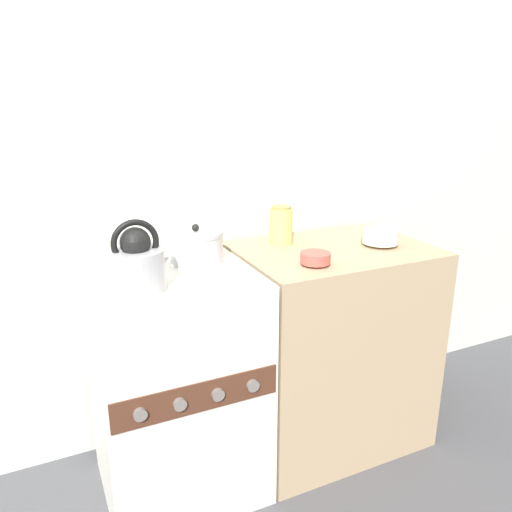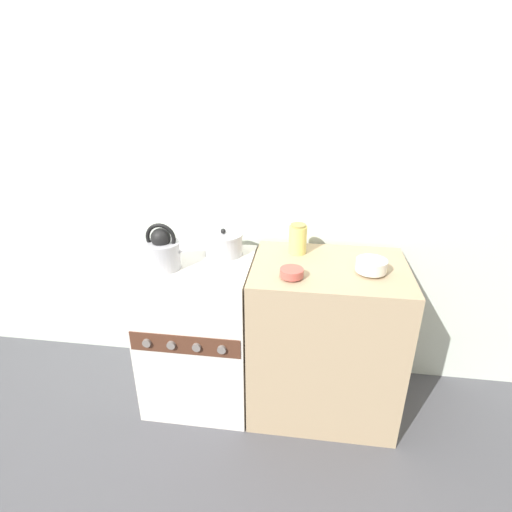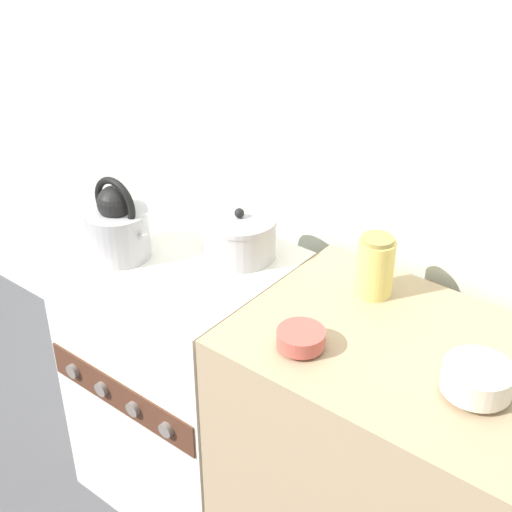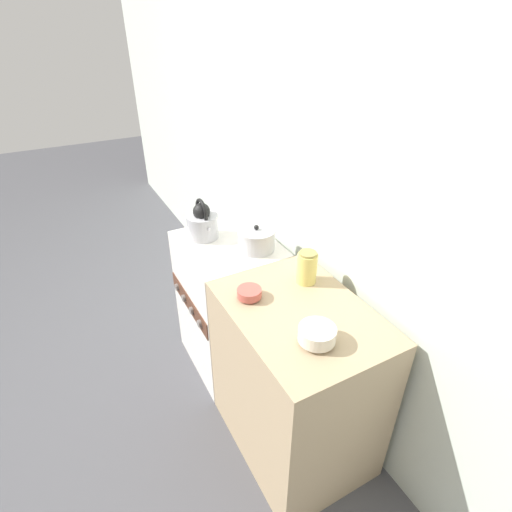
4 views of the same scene
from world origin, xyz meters
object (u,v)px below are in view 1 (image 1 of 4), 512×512
cooking_pot (196,246)px  storage_jar (281,225)px  enamel_bowl (381,236)px  kettle (137,264)px  stove (177,386)px  small_ceramic_bowl (315,258)px

cooking_pot → storage_jar: (0.40, 0.06, 0.03)m
storage_jar → enamel_bowl: bearing=-28.5°
kettle → storage_jar: size_ratio=1.46×
cooking_pot → enamel_bowl: (0.77, -0.14, -0.01)m
stove → cooking_pot: 0.55m
stove → small_ceramic_bowl: small_ceramic_bowl is taller
enamel_bowl → storage_jar: (-0.37, 0.20, 0.04)m
kettle → enamel_bowl: (1.04, 0.07, -0.05)m
stove → cooking_pot: size_ratio=4.28×
enamel_bowl → cooking_pot: bearing=169.7°
kettle → storage_jar: 0.72m
enamel_bowl → storage_jar: size_ratio=0.92×
kettle → stove: bearing=35.1°
cooking_pot → small_ceramic_bowl: (0.39, -0.24, -0.03)m
enamel_bowl → stove: bearing=178.5°
enamel_bowl → small_ceramic_bowl: (-0.39, -0.10, -0.01)m
stove → cooking_pot: cooking_pot is taller
small_ceramic_bowl → storage_jar: bearing=87.4°
kettle → cooking_pot: bearing=38.1°
cooking_pot → stove: bearing=-139.2°
kettle → small_ceramic_bowl: kettle is taller
small_ceramic_bowl → stove: bearing=166.2°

